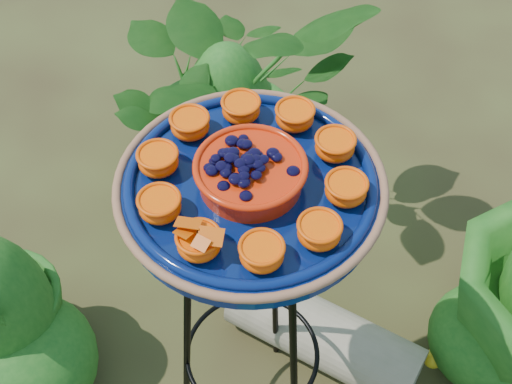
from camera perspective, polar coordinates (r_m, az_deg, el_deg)
tripod_stand at (r=1.57m, az=-0.35°, el=-8.84°), size 0.40×0.40×0.91m
feeder_dish at (r=1.25m, az=-0.44°, el=0.67°), size 0.56×0.56×0.11m
driftwood_log at (r=2.07m, az=5.45°, el=-11.33°), size 0.57×0.23×0.19m
shrub_back_left at (r=2.18m, az=-2.25°, el=7.35°), size 0.93×0.97×0.84m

